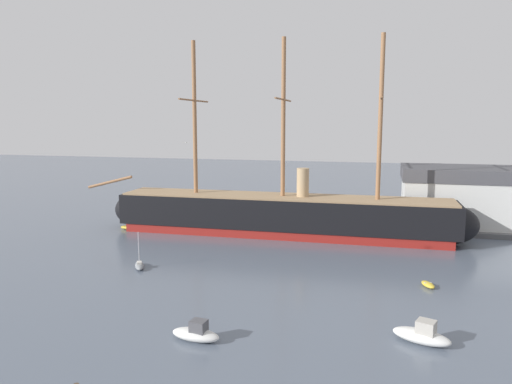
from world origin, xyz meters
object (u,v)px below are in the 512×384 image
motorboat_far_left (129,227)px  seagull_in_flight (186,142)px  motorboat_near_centre (196,333)px  dinghy_alongside_stern (428,285)px  motorboat_mid_right (422,335)px  sailboat_alongside_bow (139,265)px  tall_ship (282,214)px

motorboat_far_left → seagull_in_flight: bearing=-47.7°
motorboat_near_centre → dinghy_alongside_stern: bearing=43.4°
motorboat_mid_right → sailboat_alongside_bow: bearing=158.6°
dinghy_alongside_stern → motorboat_far_left: bearing=159.5°
tall_ship → seagull_in_flight: size_ratio=51.11×
tall_ship → motorboat_near_centre: bearing=-89.1°
tall_ship → sailboat_alongside_bow: tall_ship is taller
sailboat_alongside_bow → motorboat_mid_right: bearing=-21.4°
dinghy_alongside_stern → seagull_in_flight: (-26.61, -4.72, 15.69)m
motorboat_mid_right → dinghy_alongside_stern: size_ratio=2.08×
dinghy_alongside_stern → motorboat_near_centre: bearing=-136.6°
seagull_in_flight → motorboat_near_centre: bearing=-65.4°
tall_ship → seagull_in_flight: 28.63m
tall_ship → motorboat_mid_right: 39.93m
motorboat_near_centre → sailboat_alongside_bow: (-14.41, 17.15, -0.25)m
sailboat_alongside_bow → motorboat_far_left: size_ratio=1.53×
sailboat_alongside_bow → dinghy_alongside_stern: bearing=3.1°
tall_ship → motorboat_near_centre: (0.64, -39.31, -2.74)m
motorboat_far_left → sailboat_alongside_bow: bearing=-57.5°
sailboat_alongside_bow → seagull_in_flight: seagull_in_flight is taller
motorboat_mid_right → tall_ship: bearing=118.6°
motorboat_mid_right → seagull_in_flight: seagull_in_flight is taller
tall_ship → seagull_in_flight: (-5.90, -25.03, 12.59)m
motorboat_near_centre → dinghy_alongside_stern: size_ratio=1.78×
tall_ship → dinghy_alongside_stern: bearing=-44.4°
tall_ship → motorboat_near_centre: 39.41m
tall_ship → motorboat_far_left: size_ratio=21.50×
motorboat_near_centre → motorboat_mid_right: size_ratio=0.86×
sailboat_alongside_bow → seagull_in_flight: size_ratio=3.65×
sailboat_alongside_bow → motorboat_far_left: (-12.29, 19.31, 0.04)m
motorboat_far_left → seagull_in_flight: 33.76m
motorboat_near_centre → seagull_in_flight: size_ratio=3.55×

